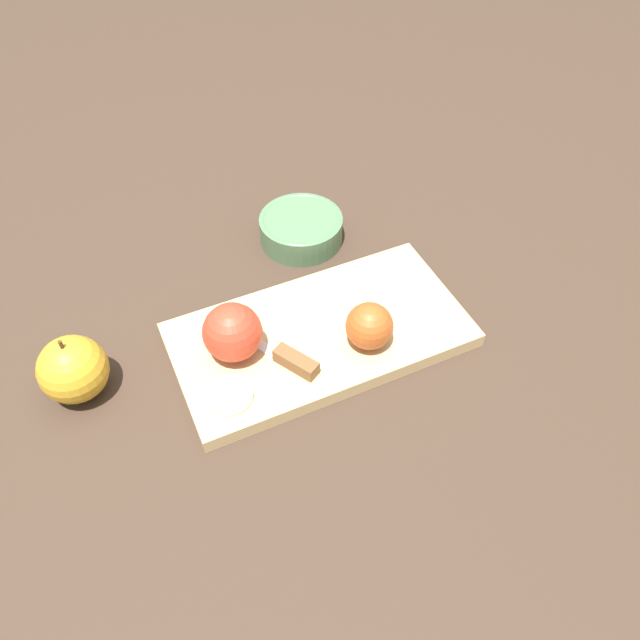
{
  "coord_description": "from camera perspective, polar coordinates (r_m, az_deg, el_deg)",
  "views": [
    {
      "loc": [
        0.25,
        0.51,
        0.68
      ],
      "look_at": [
        0.0,
        0.0,
        0.04
      ],
      "focal_mm": 35.0,
      "sensor_mm": 36.0,
      "label": 1
    }
  ],
  "objects": [
    {
      "name": "apple_slice",
      "position": [
        0.81,
        -8.34,
        -6.86
      ],
      "size": [
        0.06,
        0.06,
        0.01
      ],
      "color": "beige",
      "rests_on": "cutting_board"
    },
    {
      "name": "ground_plane",
      "position": [
        0.89,
        0.0,
        -1.82
      ],
      "size": [
        4.0,
        4.0,
        0.0
      ],
      "primitive_type": "plane",
      "color": "#38281E"
    },
    {
      "name": "apple_half_left",
      "position": [
        0.83,
        4.56,
        -0.56
      ],
      "size": [
        0.06,
        0.06,
        0.06
      ],
      "rotation": [
        0.0,
        0.0,
        2.89
      ],
      "color": "#AD4C1E",
      "rests_on": "cutting_board"
    },
    {
      "name": "cutting_board",
      "position": [
        0.88,
        0.0,
        -1.35
      ],
      "size": [
        0.41,
        0.22,
        0.02
      ],
      "color": "tan",
      "rests_on": "ground_plane"
    },
    {
      "name": "apple_half_right",
      "position": [
        0.82,
        -8.02,
        -1.14
      ],
      "size": [
        0.08,
        0.08,
        0.08
      ],
      "rotation": [
        0.0,
        0.0,
        0.26
      ],
      "color": "red",
      "rests_on": "cutting_board"
    },
    {
      "name": "bowl",
      "position": [
        1.02,
        -1.74,
        8.44
      ],
      "size": [
        0.13,
        0.13,
        0.04
      ],
      "color": "#4C704C",
      "rests_on": "ground_plane"
    },
    {
      "name": "apple_whole",
      "position": [
        0.86,
        -21.63,
        -4.22
      ],
      "size": [
        0.09,
        0.09,
        0.1
      ],
      "color": "gold",
      "rests_on": "ground_plane"
    },
    {
      "name": "knife",
      "position": [
        0.83,
        -2.92,
        -3.5
      ],
      "size": [
        0.1,
        0.16,
        0.02
      ],
      "rotation": [
        0.0,
        0.0,
        -1.07
      ],
      "color": "silver",
      "rests_on": "cutting_board"
    }
  ]
}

